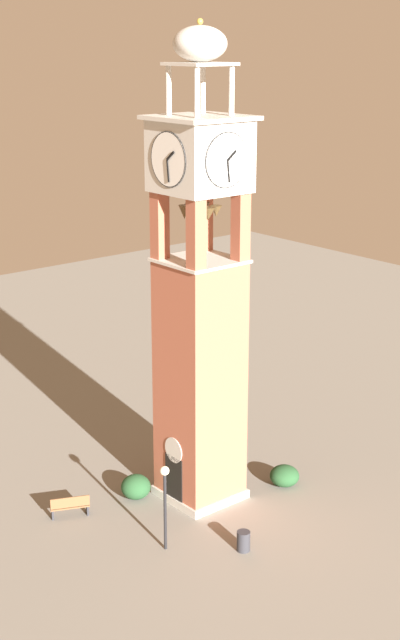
{
  "coord_description": "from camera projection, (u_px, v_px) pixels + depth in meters",
  "views": [
    {
      "loc": [
        27.06,
        -22.55,
        18.8
      ],
      "look_at": [
        0.0,
        0.0,
        7.9
      ],
      "focal_mm": 51.1,
      "sensor_mm": 36.0,
      "label": 1
    }
  ],
  "objects": [
    {
      "name": "lamp_post",
      "position": [
        165.0,
        491.0,
        34.35
      ],
      "size": [
        0.36,
        0.36,
        3.5
      ],
      "color": "black",
      "rests_on": "ground"
    },
    {
      "name": "park_bench",
      "position": [
        70.0,
        506.0,
        37.29
      ],
      "size": [
        1.07,
        1.64,
        0.95
      ],
      "color": "brown",
      "rests_on": "ground"
    },
    {
      "name": "ground",
      "position": [
        200.0,
        495.0,
        39.21
      ],
      "size": [
        80.0,
        80.0,
        0.0
      ],
      "primitive_type": "plane",
      "color": "gray"
    },
    {
      "name": "clock_tower",
      "position": [
        200.0,
        314.0,
        36.79
      ],
      "size": [
        3.42,
        3.42,
        19.54
      ],
      "color": "#AD5B42",
      "rests_on": "ground"
    },
    {
      "name": "shrub_near_entry",
      "position": [
        136.0,
        487.0,
        38.8
      ],
      "size": [
        1.27,
        1.27,
        1.06
      ],
      "primitive_type": "ellipsoid",
      "color": "#234C28",
      "rests_on": "ground"
    },
    {
      "name": "shrub_left_of_tower",
      "position": [
        284.0,
        476.0,
        39.93
      ],
      "size": [
        1.29,
        1.29,
        0.92
      ],
      "primitive_type": "ellipsoid",
      "color": "#234C28",
      "rests_on": "ground"
    },
    {
      "name": "trash_bin",
      "position": [
        243.0,
        541.0,
        34.85
      ],
      "size": [
        0.52,
        0.52,
        0.8
      ],
      "primitive_type": "cylinder",
      "color": "#2D2D33",
      "rests_on": "ground"
    }
  ]
}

